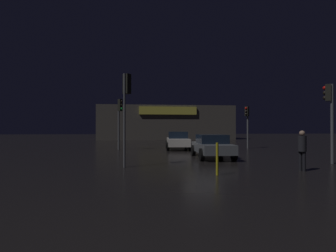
{
  "coord_description": "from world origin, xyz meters",
  "views": [
    {
      "loc": [
        -4.35,
        -17.46,
        1.86
      ],
      "look_at": [
        -1.64,
        6.65,
        2.04
      ],
      "focal_mm": 27.32,
      "sensor_mm": 36.0,
      "label": 1
    }
  ],
  "objects": [
    {
      "name": "traffic_signal_cross_left",
      "position": [
        -4.96,
        -5.16,
        3.41
      ],
      "size": [
        0.42,
        0.42,
        4.43
      ],
      "color": "#595B60",
      "rests_on": "ground"
    },
    {
      "name": "store_building",
      "position": [
        0.07,
        24.88,
        2.73
      ],
      "size": [
        21.8,
        6.49,
        5.45
      ],
      "color": "#4C4742",
      "rests_on": "ground"
    },
    {
      "name": "car_near",
      "position": [
        -1.02,
        4.55,
        0.78
      ],
      "size": [
        2.29,
        4.64,
        1.54
      ],
      "color": "silver",
      "rests_on": "ground"
    },
    {
      "name": "traffic_signal_main",
      "position": [
        5.53,
        -5.18,
        2.92
      ],
      "size": [
        0.42,
        0.42,
        4.14
      ],
      "color": "#595B60",
      "rests_on": "ground"
    },
    {
      "name": "traffic_signal_opposite",
      "position": [
        5.36,
        4.68,
        2.69
      ],
      "size": [
        0.43,
        0.41,
        3.8
      ],
      "color": "#595B60",
      "rests_on": "ground"
    },
    {
      "name": "traffic_signal_cross_right",
      "position": [
        -6.02,
        4.59,
        3.0
      ],
      "size": [
        0.43,
        0.41,
        4.31
      ],
      "color": "#595B60",
      "rests_on": "ground"
    },
    {
      "name": "bollard_kerb_a",
      "position": [
        -1.3,
        -7.69,
        0.64
      ],
      "size": [
        0.1,
        0.1,
        1.28
      ],
      "primitive_type": "cylinder",
      "color": "gold",
      "rests_on": "ground"
    },
    {
      "name": "ground_plane",
      "position": [
        0.0,
        0.0,
        0.0
      ],
      "size": [
        120.0,
        120.0,
        0.0
      ],
      "primitive_type": "plane",
      "color": "black"
    },
    {
      "name": "car_far",
      "position": [
        0.12,
        -2.04,
        0.76
      ],
      "size": [
        2.22,
        4.35,
        1.45
      ],
      "color": "slate",
      "rests_on": "ground"
    },
    {
      "name": "pedestrian",
      "position": [
        2.64,
        -7.15,
        1.02
      ],
      "size": [
        0.47,
        0.47,
        1.75
      ],
      "color": "black",
      "rests_on": "ground"
    }
  ]
}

